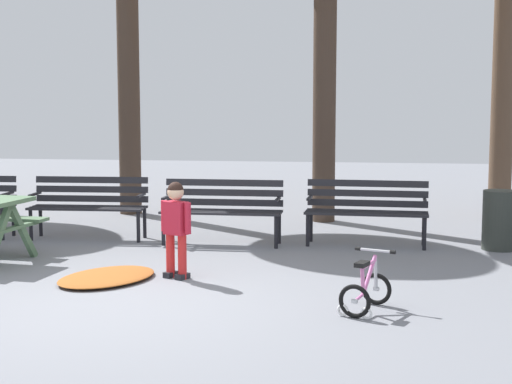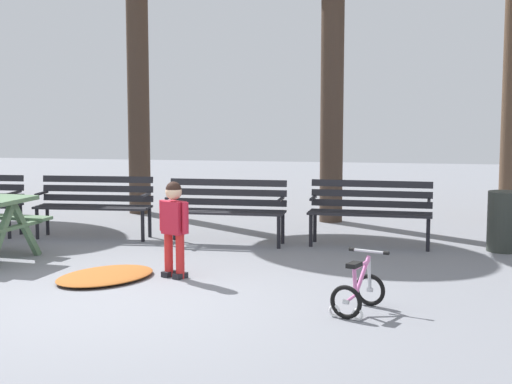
{
  "view_description": "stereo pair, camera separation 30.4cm",
  "coord_description": "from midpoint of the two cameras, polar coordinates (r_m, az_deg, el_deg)",
  "views": [
    {
      "loc": [
        2.33,
        -6.82,
        1.85
      ],
      "look_at": [
        1.06,
        1.87,
        0.85
      ],
      "focal_mm": 53.78,
      "sensor_mm": 36.0,
      "label": 1
    },
    {
      "loc": [
        2.63,
        -6.77,
        1.85
      ],
      "look_at": [
        1.06,
        1.87,
        0.85
      ],
      "focal_mm": 53.78,
      "sensor_mm": 36.0,
      "label": 2
    }
  ],
  "objects": [
    {
      "name": "ground",
      "position": [
        7.47,
        -9.54,
        -7.95
      ],
      "size": [
        36.0,
        36.0,
        0.0
      ],
      "primitive_type": "plane",
      "color": "slate"
    },
    {
      "name": "park_bench_left",
      "position": [
        10.9,
        -11.1,
        -0.68
      ],
      "size": [
        1.62,
        0.54,
        0.85
      ],
      "color": "#232328",
      "rests_on": "ground"
    },
    {
      "name": "park_bench_right",
      "position": [
        10.24,
        -1.39,
        -1.02
      ],
      "size": [
        1.6,
        0.46,
        0.85
      ],
      "color": "#232328",
      "rests_on": "ground"
    },
    {
      "name": "park_bench_far_right",
      "position": [
        10.21,
        9.35,
        -1.13
      ],
      "size": [
        1.62,
        0.53,
        0.85
      ],
      "color": "#232328",
      "rests_on": "ground"
    },
    {
      "name": "child_standing",
      "position": [
        8.22,
        -5.07,
        -2.2
      ],
      "size": [
        0.36,
        0.26,
        1.04
      ],
      "color": "red",
      "rests_on": "ground"
    },
    {
      "name": "kids_bicycle",
      "position": [
        6.99,
        8.86,
        -7.25
      ],
      "size": [
        0.52,
        0.63,
        0.54
      ],
      "color": "black",
      "rests_on": "ground"
    },
    {
      "name": "leaf_pile",
      "position": [
        8.36,
        -10.11,
        -6.14
      ],
      "size": [
        1.24,
        1.42,
        0.07
      ],
      "primitive_type": "ellipsoid",
      "rotation": [
        0.0,
        0.0,
        1.16
      ],
      "color": "#9E5623",
      "rests_on": "ground"
    },
    {
      "name": "trash_bin",
      "position": [
        10.25,
        18.84,
        -2.09
      ],
      "size": [
        0.44,
        0.44,
        0.76
      ],
      "primitive_type": "cylinder",
      "color": "#2D332D",
      "rests_on": "ground"
    }
  ]
}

